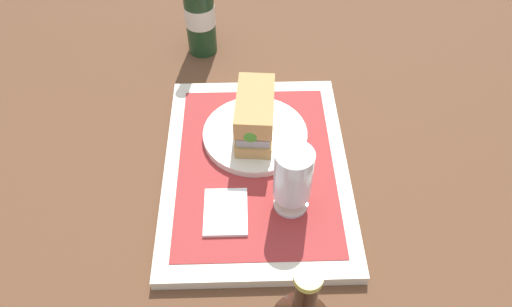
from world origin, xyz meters
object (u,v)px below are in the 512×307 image
object	(u,v)px
sandwich	(252,116)
second_bottle	(199,9)
plate	(253,135)
beer_glass	(293,178)

from	to	relation	value
sandwich	second_bottle	xyz separation A→B (m)	(-0.30, -0.11, 0.03)
plate	beer_glass	bearing A→B (deg)	20.98
plate	sandwich	xyz separation A→B (m)	(0.00, -0.00, 0.05)
sandwich	second_bottle	bearing A→B (deg)	-155.80
sandwich	beer_glass	xyz separation A→B (m)	(0.15, 0.06, 0.01)
beer_glass	second_bottle	distance (m)	0.48
plate	beer_glass	size ratio (longest dim) A/B	1.52
second_bottle	sandwich	bearing A→B (deg)	19.44
plate	second_bottle	size ratio (longest dim) A/B	0.71
sandwich	second_bottle	distance (m)	0.32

